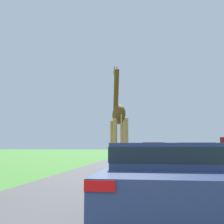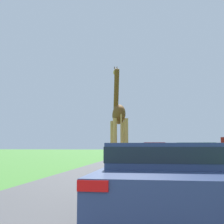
% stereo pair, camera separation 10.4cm
% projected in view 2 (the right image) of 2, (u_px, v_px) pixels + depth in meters
% --- Properties ---
extents(road, '(7.05, 120.00, 0.00)m').
position_uv_depth(road, '(151.00, 156.00, 29.94)').
color(road, '#424244').
rests_on(road, ground).
extents(giraffe_near_road, '(1.09, 3.01, 5.45)m').
position_uv_depth(giraffe_near_road, '(118.00, 118.00, 13.51)').
color(giraffe_near_road, tan).
rests_on(giraffe_near_road, ground).
extents(car_lead_maroon, '(1.99, 4.27, 1.20)m').
position_uv_depth(car_lead_maroon, '(162.00, 173.00, 5.10)').
color(car_lead_maroon, navy).
rests_on(car_lead_maroon, ground).
extents(car_queue_right, '(1.99, 4.11, 1.42)m').
position_uv_depth(car_queue_right, '(155.00, 150.00, 24.17)').
color(car_queue_right, maroon).
rests_on(car_queue_right, ground).
extents(car_queue_left, '(1.90, 4.26, 1.29)m').
position_uv_depth(car_queue_left, '(194.00, 155.00, 13.48)').
color(car_queue_left, '#144C28').
rests_on(car_queue_left, ground).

